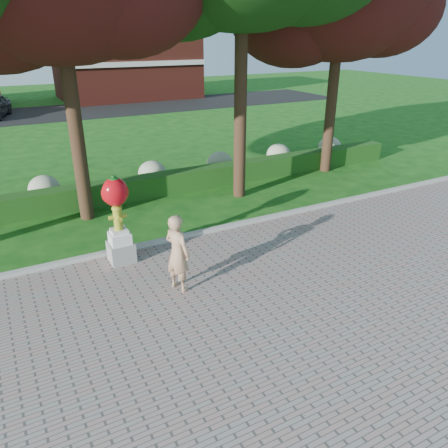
# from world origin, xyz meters

# --- Properties ---
(ground) EXTENTS (100.00, 100.00, 0.00)m
(ground) POSITION_xyz_m (0.00, 0.00, 0.00)
(ground) COLOR #154B12
(ground) RESTS_ON ground
(walkway) EXTENTS (40.00, 14.00, 0.04)m
(walkway) POSITION_xyz_m (0.00, -4.00, 0.02)
(walkway) COLOR gray
(walkway) RESTS_ON ground
(curb) EXTENTS (40.00, 0.18, 0.15)m
(curb) POSITION_xyz_m (0.00, 3.00, 0.07)
(curb) COLOR #ADADA5
(curb) RESTS_ON ground
(lawn_hedge) EXTENTS (24.00, 0.70, 0.80)m
(lawn_hedge) POSITION_xyz_m (0.00, 7.00, 0.40)
(lawn_hedge) COLOR #1E4814
(lawn_hedge) RESTS_ON ground
(hydrangea_row) EXTENTS (20.10, 1.10, 0.99)m
(hydrangea_row) POSITION_xyz_m (0.57, 8.00, 0.55)
(hydrangea_row) COLOR #A0AC83
(hydrangea_row) RESTS_ON ground
(street) EXTENTS (50.00, 8.00, 0.02)m
(street) POSITION_xyz_m (0.00, 28.00, 0.01)
(street) COLOR black
(street) RESTS_ON ground
(building_right) EXTENTS (12.00, 8.00, 6.40)m
(building_right) POSITION_xyz_m (8.00, 34.00, 3.20)
(building_right) COLOR maroon
(building_right) RESTS_ON ground
(hydrant_sculpture) EXTENTS (0.69, 0.64, 2.36)m
(hydrant_sculpture) POSITION_xyz_m (-1.86, 2.50, 1.29)
(hydrant_sculpture) COLOR gray
(hydrant_sculpture) RESTS_ON walkway
(woman) EXTENTS (0.68, 0.81, 1.88)m
(woman) POSITION_xyz_m (-1.06, 0.49, 0.98)
(woman) COLOR tan
(woman) RESTS_ON walkway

